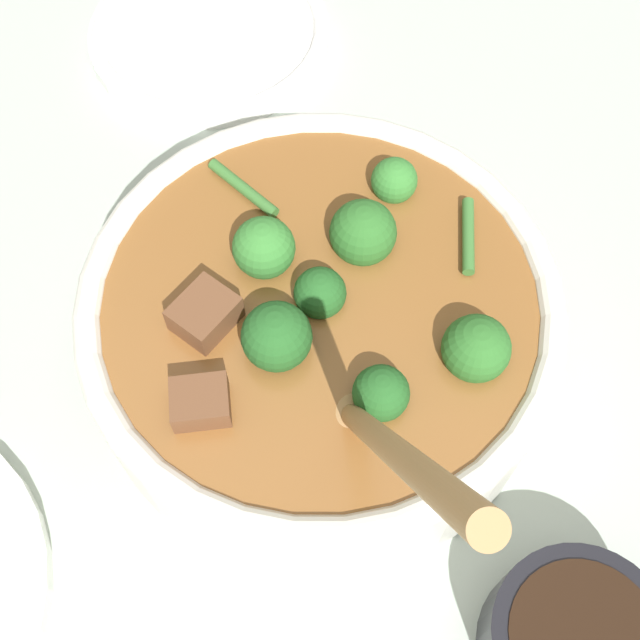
% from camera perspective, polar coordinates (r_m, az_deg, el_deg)
% --- Properties ---
extents(ground_plane, '(4.00, 4.00, 0.00)m').
position_cam_1_polar(ground_plane, '(0.52, 0.00, -2.85)').
color(ground_plane, '#ADBCAD').
extents(stew_bowl, '(0.30, 0.28, 0.27)m').
position_cam_1_polar(stew_bowl, '(0.47, 0.05, -0.29)').
color(stew_bowl, white).
rests_on(stew_bowl, ground_plane).
extents(empty_plate, '(0.20, 0.20, 0.02)m').
position_cam_1_polar(empty_plate, '(0.70, -7.86, 19.67)').
color(empty_plate, white).
rests_on(empty_plate, ground_plane).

